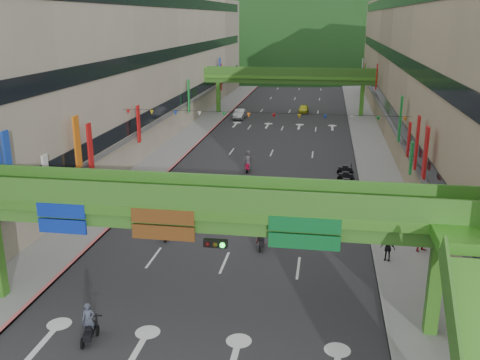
% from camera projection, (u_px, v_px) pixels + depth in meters
% --- Properties ---
extents(road_slab, '(18.00, 140.00, 0.02)m').
position_uv_depth(road_slab, '(280.00, 134.00, 68.52)').
color(road_slab, '#28282B').
rests_on(road_slab, ground).
extents(sidewalk_left, '(4.00, 140.00, 0.15)m').
position_uv_depth(sidewalk_left, '(196.00, 131.00, 70.18)').
color(sidewalk_left, gray).
rests_on(sidewalk_left, ground).
extents(sidewalk_right, '(4.00, 140.00, 0.15)m').
position_uv_depth(sidewalk_right, '(367.00, 137.00, 66.83)').
color(sidewalk_right, gray).
rests_on(sidewalk_right, ground).
extents(curb_left, '(0.20, 140.00, 0.18)m').
position_uv_depth(curb_left, '(210.00, 132.00, 69.88)').
color(curb_left, '#CC5959').
rests_on(curb_left, ground).
extents(curb_right, '(0.20, 140.00, 0.18)m').
position_uv_depth(curb_right, '(352.00, 136.00, 67.11)').
color(curb_right, gray).
rests_on(curb_right, ground).
extents(building_row_left, '(12.80, 95.00, 19.00)m').
position_uv_depth(building_row_left, '(134.00, 57.00, 68.65)').
color(building_row_left, '#9E937F').
rests_on(building_row_left, ground).
extents(building_row_right, '(12.80, 95.00, 19.00)m').
position_uv_depth(building_row_right, '(442.00, 61.00, 62.89)').
color(building_row_right, gray).
rests_on(building_row_right, ground).
extents(overpass_near, '(28.00, 12.27, 7.10)m').
position_uv_depth(overpass_near, '(217.00, 224.00, 24.72)').
color(overpass_near, '#4C9E2D').
rests_on(overpass_near, ground).
extents(overpass_far, '(28.00, 2.20, 7.10)m').
position_uv_depth(overpass_far, '(289.00, 79.00, 81.12)').
color(overpass_far, '#4C9E2D').
rests_on(overpass_far, ground).
extents(hill_left, '(168.00, 140.00, 112.00)m').
position_uv_depth(hill_left, '(264.00, 64.00, 174.70)').
color(hill_left, '#1C4419').
rests_on(hill_left, ground).
extents(hill_right, '(208.00, 176.00, 128.00)m').
position_uv_depth(hill_right, '(383.00, 60.00, 187.51)').
color(hill_right, '#1C4419').
rests_on(hill_right, ground).
extents(bunting_string, '(26.00, 0.36, 0.47)m').
position_uv_depth(bunting_string, '(261.00, 115.00, 47.90)').
color(bunting_string, black).
rests_on(bunting_string, ground).
extents(scooter_rider_near, '(0.74, 1.58, 1.96)m').
position_uv_depth(scooter_rider_near, '(89.00, 324.00, 24.44)').
color(scooter_rider_near, black).
rests_on(scooter_rider_near, ground).
extents(scooter_rider_mid, '(0.84, 1.60, 1.97)m').
position_uv_depth(scooter_rider_mid, '(262.00, 234.00, 34.37)').
color(scooter_rider_mid, black).
rests_on(scooter_rider_mid, ground).
extents(scooter_rider_left, '(0.98, 1.60, 2.00)m').
position_uv_depth(scooter_rider_left, '(168.00, 225.00, 35.91)').
color(scooter_rider_left, '#9D9DA5').
rests_on(scooter_rider_left, ground).
extents(scooter_rider_far, '(0.89, 1.60, 2.14)m').
position_uv_depth(scooter_rider_far, '(248.00, 161.00, 51.60)').
color(scooter_rider_far, maroon).
rests_on(scooter_rider_far, ground).
extents(parked_scooter_row, '(1.60, 7.19, 1.08)m').
position_uv_depth(parked_scooter_row, '(346.00, 179.00, 47.74)').
color(parked_scooter_row, black).
rests_on(parked_scooter_row, ground).
extents(car_silver, '(1.58, 4.23, 1.38)m').
position_uv_depth(car_silver, '(240.00, 114.00, 79.26)').
color(car_silver, '#B9BAC1').
rests_on(car_silver, ground).
extents(car_yellow, '(1.58, 3.67, 1.24)m').
position_uv_depth(car_yellow, '(303.00, 109.00, 84.04)').
color(car_yellow, yellow).
rests_on(car_yellow, ground).
extents(pedestrian_red, '(1.16, 1.10, 1.89)m').
position_uv_depth(pedestrian_red, '(424.00, 239.00, 33.73)').
color(pedestrian_red, '#A00913').
rests_on(pedestrian_red, ground).
extents(pedestrian_dark, '(0.95, 0.59, 1.52)m').
position_uv_depth(pedestrian_dark, '(387.00, 251.00, 32.52)').
color(pedestrian_dark, black).
rests_on(pedestrian_dark, ground).
extents(pedestrian_blue, '(0.85, 0.73, 1.56)m').
position_uv_depth(pedestrian_blue, '(404.00, 194.00, 42.86)').
color(pedestrian_blue, '#364C62').
rests_on(pedestrian_blue, ground).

